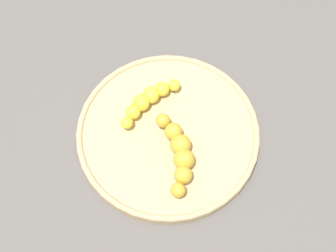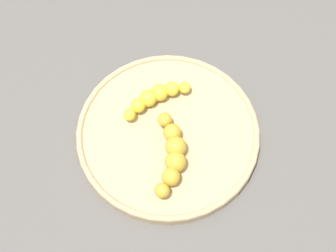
{
  "view_description": "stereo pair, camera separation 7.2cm",
  "coord_description": "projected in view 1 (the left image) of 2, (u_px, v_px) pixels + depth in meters",
  "views": [
    {
      "loc": [
        0.32,
        -0.01,
        0.68
      ],
      "look_at": [
        0.0,
        0.0,
        0.04
      ],
      "focal_mm": 49.67,
      "sensor_mm": 36.0,
      "label": 1
    },
    {
      "loc": [
        0.31,
        0.06,
        0.68
      ],
      "look_at": [
        0.0,
        0.0,
        0.04
      ],
      "focal_mm": 49.67,
      "sensor_mm": 36.0,
      "label": 2
    }
  ],
  "objects": [
    {
      "name": "ground_plane",
      "position": [
        168.0,
        136.0,
        0.75
      ],
      "size": [
        2.4,
        2.4,
        0.0
      ],
      "primitive_type": "plane",
      "color": "#56514C"
    },
    {
      "name": "fruit_bowl",
      "position": [
        168.0,
        133.0,
        0.74
      ],
      "size": [
        0.29,
        0.29,
        0.02
      ],
      "color": "tan",
      "rests_on": "ground_plane"
    },
    {
      "name": "banana_yellow",
      "position": [
        147.0,
        100.0,
        0.75
      ],
      "size": [
        0.09,
        0.1,
        0.03
      ],
      "rotation": [
        0.0,
        0.0,
        3.84
      ],
      "color": "yellow",
      "rests_on": "fruit_bowl"
    },
    {
      "name": "banana_spotted",
      "position": [
        179.0,
        152.0,
        0.7
      ],
      "size": [
        0.14,
        0.06,
        0.03
      ],
      "rotation": [
        0.0,
        0.0,
        1.72
      ],
      "color": "gold",
      "rests_on": "fruit_bowl"
    }
  ]
}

